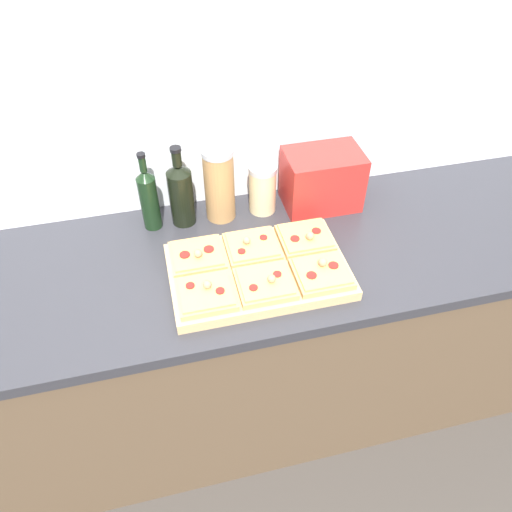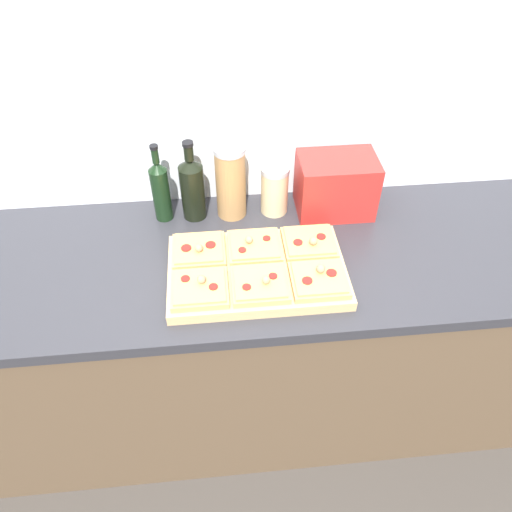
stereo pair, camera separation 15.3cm
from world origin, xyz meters
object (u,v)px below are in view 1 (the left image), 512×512
at_px(cutting_board, 258,271).
at_px(grain_jar_tall, 219,184).
at_px(olive_oil_bottle, 149,198).
at_px(toaster_oven, 322,179).
at_px(wine_bottle, 181,193).
at_px(grain_jar_short, 263,188).

bearing_deg(cutting_board, grain_jar_tall, 100.22).
height_order(olive_oil_bottle, toaster_oven, olive_oil_bottle).
bearing_deg(grain_jar_tall, wine_bottle, 180.00).
xyz_separation_m(olive_oil_bottle, toaster_oven, (0.60, -0.01, -0.01)).
xyz_separation_m(wine_bottle, toaster_oven, (0.49, -0.01, -0.02)).
relative_size(wine_bottle, toaster_oven, 1.02).
relative_size(cutting_board, toaster_oven, 1.89).
bearing_deg(grain_jar_tall, cutting_board, -79.78).
bearing_deg(wine_bottle, grain_jar_tall, 0.00).
xyz_separation_m(grain_jar_tall, grain_jar_short, (0.15, 0.00, -0.04)).
bearing_deg(cutting_board, olive_oil_bottle, 132.76).
bearing_deg(toaster_oven, grain_jar_tall, 177.71).
xyz_separation_m(cutting_board, toaster_oven, (0.30, 0.30, 0.09)).
height_order(wine_bottle, grain_jar_tall, wine_bottle).
height_order(cutting_board, grain_jar_tall, grain_jar_tall).
bearing_deg(cutting_board, toaster_oven, 44.95).
relative_size(olive_oil_bottle, grain_jar_tall, 1.07).
bearing_deg(toaster_oven, cutting_board, -135.05).
bearing_deg(olive_oil_bottle, cutting_board, -47.24).
relative_size(cutting_board, grain_jar_short, 2.99).
bearing_deg(toaster_oven, grain_jar_short, 176.08).
height_order(grain_jar_tall, toaster_oven, grain_jar_tall).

